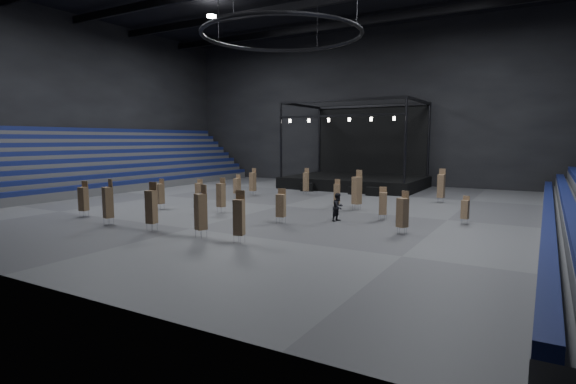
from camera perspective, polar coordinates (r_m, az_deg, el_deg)
The scene contains 29 objects.
floor at distance 35.30m, azimuth -0.78°, elevation -1.77°, with size 50.00×50.00×0.00m, color #4C4C4E.
wall_back at distance 54.17m, azimuth 10.85°, elevation 10.61°, with size 50.00×0.20×18.00m, color black.
wall_left at distance 52.46m, azimuth -25.38°, elevation 10.22°, with size 0.20×42.00×18.00m, color black.
bleachers_left at distance 50.77m, azimuth -23.64°, elevation 2.22°, with size 7.20×40.00×6.40m.
stage at distance 49.71m, azimuth 8.85°, elevation 2.30°, with size 14.00×10.00×9.20m.
truss_ring at distance 35.78m, azimuth -0.81°, elevation 19.30°, with size 12.30×12.30×5.15m.
flight_case_left at distance 45.34m, azimuth 2.41°, elevation 0.63°, with size 1.23×0.62×0.82m, color black.
flight_case_mid at distance 42.89m, azimuth 8.40°, elevation 0.15°, with size 1.07×0.54×0.72m, color black.
flight_case_right at distance 42.27m, azimuth 10.71°, elevation 0.07°, with size 1.21×0.60×0.80m, color black.
chair_stack_0 at distance 27.74m, azimuth -0.90°, elevation -1.65°, with size 0.62×0.62×2.17m.
chair_stack_1 at distance 29.54m, azimuth -21.88°, elevation -1.14°, with size 0.61×0.61×2.79m.
chair_stack_2 at distance 33.37m, azimuth 8.75°, elevation 0.29°, with size 0.71×0.71×2.97m.
chair_stack_3 at distance 22.67m, azimuth -6.22°, elevation -3.08°, with size 0.61×0.61×2.66m.
chair_stack_4 at distance 29.64m, azimuth 21.57°, elevation -2.02°, with size 0.47×0.47×1.75m.
chair_stack_5 at distance 33.24m, azimuth -24.54°, elevation -0.73°, with size 0.58×0.58×2.40m.
chair_stack_6 at distance 38.91m, azimuth 18.87°, elevation 0.79°, with size 0.55×0.55×2.81m.
chair_stack_7 at distance 36.63m, azimuth -11.23°, elevation 0.14°, with size 0.57×0.57×2.03m.
chair_stack_8 at distance 42.06m, azimuth -4.49°, elevation 1.36°, with size 0.54×0.54×2.53m.
chair_stack_9 at distance 32.30m, azimuth -8.50°, elevation -0.32°, with size 0.52×0.52×2.49m.
chair_stack_10 at distance 34.71m, azimuth -15.97°, elevation -0.15°, with size 0.58×0.58×2.28m.
chair_stack_11 at distance 34.07m, azimuth 6.23°, elevation -0.18°, with size 0.49×0.49×2.21m.
chair_stack_12 at distance 42.19m, azimuth 2.30°, elevation 1.37°, with size 0.48×0.48×2.52m.
chair_stack_13 at distance 29.48m, azimuth 11.96°, elevation -1.35°, with size 0.61×0.61×2.16m.
chair_stack_14 at distance 40.14m, azimuth -6.48°, elevation 0.83°, with size 0.53×0.53×2.09m.
chair_stack_15 at distance 24.20m, azimuth -11.00°, elevation -2.35°, with size 0.67×0.67×2.82m.
chair_stack_16 at distance 25.35m, azimuth 14.35°, elevation -2.46°, with size 0.65×0.65×2.40m.
chair_stack_17 at distance 26.74m, azimuth -16.95°, elevation -1.72°, with size 0.59×0.59×2.78m.
man_center at distance 30.86m, azimuth -10.96°, elevation -1.56°, with size 0.61×0.40×1.66m, color black.
crew_member at distance 28.78m, azimuth 6.39°, elevation -1.92°, with size 0.88×0.68×1.81m, color black.
Camera 1 is at (17.87, -30.00, 5.20)m, focal length 28.00 mm.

